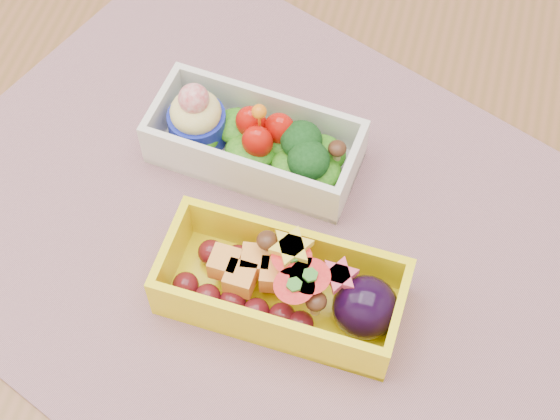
% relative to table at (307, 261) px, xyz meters
% --- Properties ---
extents(table, '(1.20, 0.80, 0.75)m').
position_rel_table_xyz_m(table, '(0.00, 0.00, 0.00)').
color(table, brown).
rests_on(table, ground).
extents(placemat, '(0.70, 0.63, 0.00)m').
position_rel_table_xyz_m(placemat, '(-0.03, -0.04, 0.10)').
color(placemat, '#A16F74').
rests_on(placemat, table).
extents(bento_white, '(0.19, 0.10, 0.07)m').
position_rel_table_xyz_m(bento_white, '(-0.06, 0.04, 0.13)').
color(bento_white, silver).
rests_on(bento_white, placemat).
extents(bento_yellow, '(0.19, 0.09, 0.06)m').
position_rel_table_xyz_m(bento_yellow, '(0.00, -0.09, 0.13)').
color(bento_yellow, yellow).
rests_on(bento_yellow, placemat).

